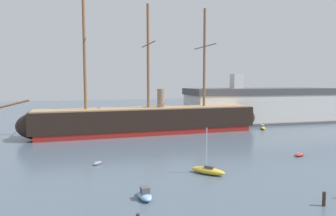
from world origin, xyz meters
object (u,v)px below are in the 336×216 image
Objects in this scene: dockside_warehouse_right at (260,105)px; mooring_piling_midwater at (324,199)px; motorboat_foreground_left at (144,194)px; dinghy_mid_right at (299,155)px; sailboat_near_centre at (208,170)px; dinghy_mid_left at (98,163)px; tall_ship at (148,120)px; dinghy_distant_centre at (159,126)px; dinghy_far_left at (44,135)px; motorboat_far_right at (263,128)px; seagull_in_flight at (207,97)px.

mooring_piling_midwater is at bearing -116.01° from dockside_warehouse_right.
motorboat_foreground_left reaches higher than dinghy_mid_right.
dinghy_mid_left is at bearing 148.71° from sailboat_near_centre.
sailboat_near_centre is at bearing 119.69° from mooring_piling_midwater.
tall_ship is 22.45× the size of dinghy_distant_centre.
dinghy_far_left is at bearing 144.69° from dinghy_mid_right.
motorboat_far_right is at bearing 64.71° from mooring_piling_midwater.
tall_ship is 31.75m from motorboat_far_right.
dinghy_distant_centre is (29.91, 6.03, 0.07)m from dinghy_far_left.
tall_ship is 27.70m from seagull_in_flight.
motorboat_foreground_left is 1.75× the size of dinghy_mid_left.
tall_ship reaches higher than sailboat_near_centre.
motorboat_foreground_left is 56.94m from motorboat_far_right.
sailboat_near_centre is 20.23m from dinghy_mid_right.
dinghy_mid_left is (-13.26, -25.92, -3.25)m from tall_ship.
motorboat_far_right is at bearing 45.14° from motorboat_foreground_left.
dinghy_distant_centre is at bearing -174.94° from dockside_warehouse_right.
motorboat_foreground_left is 1.18× the size of dinghy_distant_centre.
dinghy_mid_right is at bearing -5.94° from dinghy_mid_left.
dockside_warehouse_right reaches higher than dinghy_mid_right.
dinghy_far_left is 0.05× the size of dockside_warehouse_right.
dinghy_distant_centre is at bearing 85.95° from sailboat_near_centre.
dinghy_far_left is at bearing 111.99° from dinghy_mid_left.
mooring_piling_midwater reaches higher than dinghy_mid_left.
dinghy_mid_right is 22.30m from mooring_piling_midwater.
sailboat_near_centre is at bearing -131.52° from motorboat_far_right.
dinghy_far_left is 62.04m from mooring_piling_midwater.
mooring_piling_midwater is at bearing -78.92° from seagull_in_flight.
dinghy_far_left is (-26.77, 38.28, -0.30)m from sailboat_near_centre.
dockside_warehouse_right is (7.37, 13.61, 4.96)m from motorboat_far_right.
dinghy_mid_left is (-14.99, 9.11, -0.33)m from sailboat_near_centre.
motorboat_far_right is (31.58, -1.32, -3.01)m from tall_ship.
mooring_piling_midwater is 24.53m from seagull_in_flight.
dinghy_mid_left is at bearing -117.25° from dinghy_distant_centre.
seagull_in_flight is (13.61, 15.36, 10.03)m from motorboat_foreground_left.
dinghy_mid_left is at bearing -117.10° from tall_ship.
tall_ship is at bearing 92.82° from sailboat_near_centre.
tall_ship reaches higher than dinghy_distant_centre.
dinghy_far_left is at bearing 172.63° from tall_ship.
motorboat_far_right is (40.17, 40.36, -0.04)m from motorboat_foreground_left.
mooring_piling_midwater reaches higher than dinghy_distant_centre.
dockside_warehouse_right is (52.22, 38.21, 5.20)m from dinghy_mid_left.
dinghy_mid_right is at bearing -67.18° from dinghy_distant_centre.
dockside_warehouse_right is at bearing 36.20° from dinghy_mid_left.
mooring_piling_midwater is (9.34, -48.39, -2.71)m from tall_ship.
tall_ship reaches higher than mooring_piling_midwater.
dockside_warehouse_right reaches higher than dinghy_far_left.
dinghy_distant_centre reaches higher than dinghy_mid_right.
sailboat_near_centre is 15.38m from mooring_piling_midwater.
dinghy_mid_right reaches higher than dinghy_far_left.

